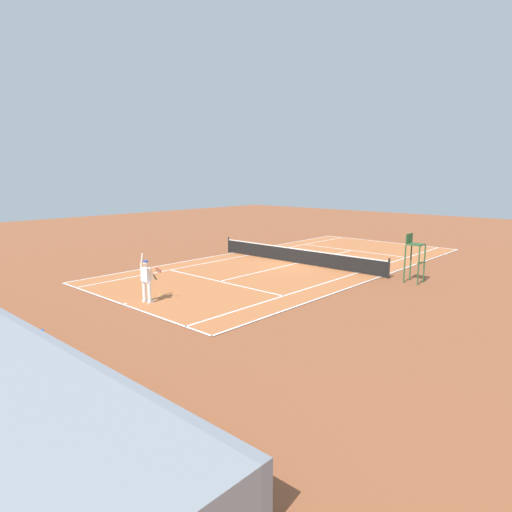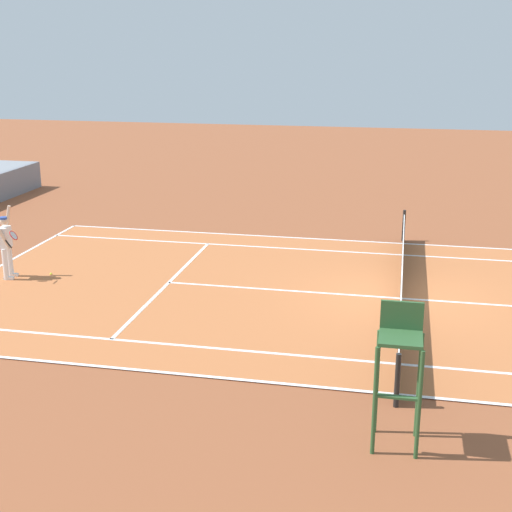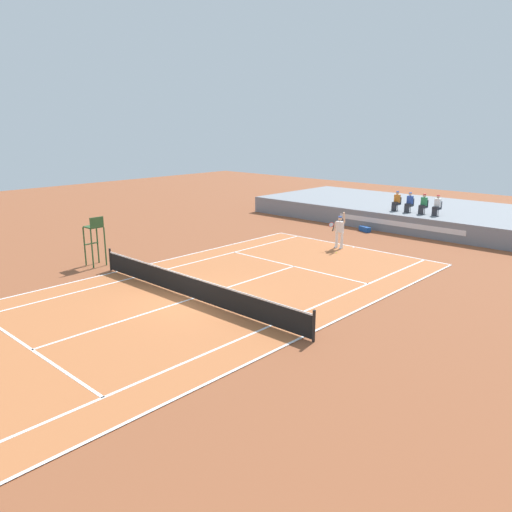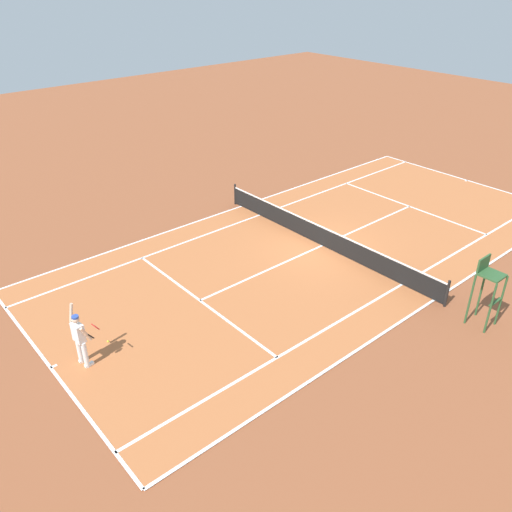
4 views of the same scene
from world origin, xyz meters
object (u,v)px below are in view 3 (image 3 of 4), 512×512
(spectator_seated_0, at_px, (396,201))
(spectator_seated_3, at_px, (437,206))
(tennis_player, at_px, (339,231))
(spectator_seated_2, at_px, (423,204))
(spectator_seated_1, at_px, (409,203))
(tennis_ball, at_px, (336,253))
(umpire_chair, at_px, (95,234))
(equipment_bag, at_px, (365,229))

(spectator_seated_0, distance_m, spectator_seated_3, 2.75)
(spectator_seated_0, bearing_deg, tennis_player, -86.14)
(spectator_seated_2, xyz_separation_m, spectator_seated_3, (0.89, 0.00, 0.00))
(spectator_seated_2, relative_size, tennis_player, 0.61)
(spectator_seated_0, xyz_separation_m, tennis_player, (0.49, -7.34, -0.80))
(spectator_seated_1, height_order, tennis_ball, spectator_seated_1)
(umpire_chair, bearing_deg, tennis_player, 58.74)
(spectator_seated_0, relative_size, spectator_seated_1, 1.00)
(umpire_chair, height_order, equipment_bag, umpire_chair)
(umpire_chair, bearing_deg, spectator_seated_2, 66.31)
(spectator_seated_0, height_order, spectator_seated_1, same)
(tennis_player, relative_size, umpire_chair, 0.85)
(tennis_player, bearing_deg, equipment_bag, 105.13)
(umpire_chair, bearing_deg, spectator_seated_3, 64.01)
(tennis_ball, bearing_deg, spectator_seated_2, 84.28)
(tennis_player, xyz_separation_m, equipment_bag, (-1.34, 4.97, -0.83))
(spectator_seated_1, xyz_separation_m, umpire_chair, (-7.09, -18.35, -0.24))
(spectator_seated_1, bearing_deg, tennis_ball, -89.17)
(spectator_seated_0, relative_size, equipment_bag, 1.33)
(spectator_seated_2, bearing_deg, tennis_ball, -95.72)
(spectator_seated_2, height_order, spectator_seated_3, same)
(spectator_seated_1, height_order, spectator_seated_2, same)
(spectator_seated_0, xyz_separation_m, equipment_bag, (-0.85, -2.36, -1.63))
(spectator_seated_0, distance_m, tennis_ball, 8.60)
(spectator_seated_3, xyz_separation_m, equipment_bag, (-3.60, -2.36, -1.63))
(spectator_seated_2, relative_size, tennis_ball, 18.60)
(spectator_seated_3, bearing_deg, tennis_ball, -101.71)
(spectator_seated_1, xyz_separation_m, spectator_seated_3, (1.85, 0.00, 0.00))
(spectator_seated_0, bearing_deg, umpire_chair, -108.65)
(spectator_seated_2, xyz_separation_m, tennis_ball, (-0.84, -8.35, -1.76))
(tennis_ball, bearing_deg, spectator_seated_0, 96.98)
(spectator_seated_2, relative_size, umpire_chair, 0.52)
(spectator_seated_2, distance_m, spectator_seated_3, 0.89)
(tennis_player, height_order, tennis_ball, tennis_player)
(spectator_seated_0, height_order, umpire_chair, spectator_seated_0)
(spectator_seated_2, height_order, tennis_ball, spectator_seated_2)
(spectator_seated_2, distance_m, tennis_player, 7.50)
(spectator_seated_3, relative_size, equipment_bag, 1.33)
(spectator_seated_0, relative_size, tennis_ball, 18.60)
(spectator_seated_2, bearing_deg, tennis_player, -100.54)
(spectator_seated_1, relative_size, spectator_seated_2, 1.00)
(umpire_chair, distance_m, equipment_bag, 16.92)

